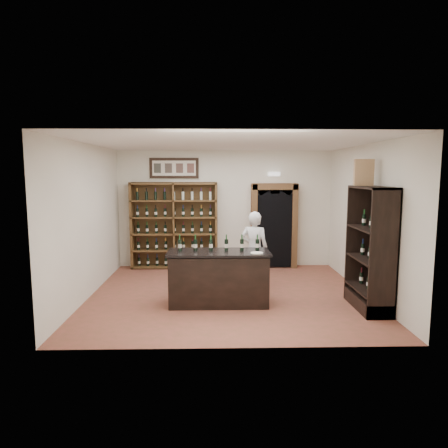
% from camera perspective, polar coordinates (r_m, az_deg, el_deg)
% --- Properties ---
extents(floor, '(5.50, 5.50, 0.00)m').
position_cam_1_polar(floor, '(8.18, 0.63, -9.98)').
color(floor, brown).
rests_on(floor, ground).
extents(ceiling, '(5.50, 5.50, 0.00)m').
position_cam_1_polar(ceiling, '(7.83, 0.66, 11.47)').
color(ceiling, white).
rests_on(ceiling, wall_back).
extents(wall_back, '(5.50, 0.04, 3.00)m').
position_cam_1_polar(wall_back, '(10.35, 0.16, 2.15)').
color(wall_back, white).
rests_on(wall_back, ground).
extents(wall_left, '(0.04, 5.00, 3.00)m').
position_cam_1_polar(wall_left, '(8.24, -18.84, 0.42)').
color(wall_left, white).
rests_on(wall_left, ground).
extents(wall_right, '(0.04, 5.00, 3.00)m').
position_cam_1_polar(wall_right, '(8.42, 19.69, 0.53)').
color(wall_right, white).
rests_on(wall_right, ground).
extents(wine_shelf, '(2.20, 0.38, 2.20)m').
position_cam_1_polar(wine_shelf, '(10.28, -7.09, -0.18)').
color(wine_shelf, brown).
rests_on(wine_shelf, ground).
extents(framed_picture, '(1.25, 0.04, 0.52)m').
position_cam_1_polar(framed_picture, '(10.32, -7.14, 7.92)').
color(framed_picture, black).
rests_on(framed_picture, wall_back).
extents(arched_doorway, '(1.17, 0.35, 2.17)m').
position_cam_1_polar(arched_doorway, '(10.33, 7.13, 0.07)').
color(arched_doorway, black).
rests_on(arched_doorway, ground).
extents(emergency_light, '(0.30, 0.10, 0.10)m').
position_cam_1_polar(emergency_light, '(10.34, 7.17, 7.09)').
color(emergency_light, white).
rests_on(emergency_light, wall_back).
extents(tasting_counter, '(1.88, 0.78, 1.00)m').
position_cam_1_polar(tasting_counter, '(7.46, -0.76, -7.74)').
color(tasting_counter, black).
rests_on(tasting_counter, ground).
extents(counter_bottle_0, '(0.07, 0.07, 0.30)m').
position_cam_1_polar(counter_bottle_0, '(7.44, -6.33, -2.99)').
color(counter_bottle_0, black).
rests_on(counter_bottle_0, tasting_counter).
extents(counter_bottle_1, '(0.07, 0.07, 0.30)m').
position_cam_1_polar(counter_bottle_1, '(7.42, -4.11, -2.99)').
color(counter_bottle_1, black).
rests_on(counter_bottle_1, tasting_counter).
extents(counter_bottle_2, '(0.07, 0.07, 0.30)m').
position_cam_1_polar(counter_bottle_2, '(7.41, -1.89, -2.99)').
color(counter_bottle_2, black).
rests_on(counter_bottle_2, tasting_counter).
extents(counter_bottle_3, '(0.07, 0.07, 0.30)m').
position_cam_1_polar(counter_bottle_3, '(7.41, 0.34, -2.98)').
color(counter_bottle_3, black).
rests_on(counter_bottle_3, tasting_counter).
extents(counter_bottle_4, '(0.07, 0.07, 0.30)m').
position_cam_1_polar(counter_bottle_4, '(7.43, 2.57, -2.97)').
color(counter_bottle_4, black).
rests_on(counter_bottle_4, tasting_counter).
extents(counter_bottle_5, '(0.07, 0.07, 0.30)m').
position_cam_1_polar(counter_bottle_5, '(7.45, 4.78, -2.95)').
color(counter_bottle_5, black).
rests_on(counter_bottle_5, tasting_counter).
extents(side_cabinet, '(0.48, 1.20, 2.20)m').
position_cam_1_polar(side_cabinet, '(7.64, 20.28, -5.84)').
color(side_cabinet, black).
rests_on(side_cabinet, ground).
extents(shopkeeper, '(0.69, 0.57, 1.63)m').
position_cam_1_polar(shopkeeper, '(8.49, 4.35, -3.67)').
color(shopkeeper, silver).
rests_on(shopkeeper, ground).
extents(plate, '(0.22, 0.22, 0.02)m').
position_cam_1_polar(plate, '(7.18, 4.71, -4.15)').
color(plate, silver).
rests_on(plate, tasting_counter).
extents(wine_crate, '(0.36, 0.19, 0.48)m').
position_cam_1_polar(wine_crate, '(7.76, 19.33, 6.97)').
color(wine_crate, tan).
rests_on(wine_crate, side_cabinet).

